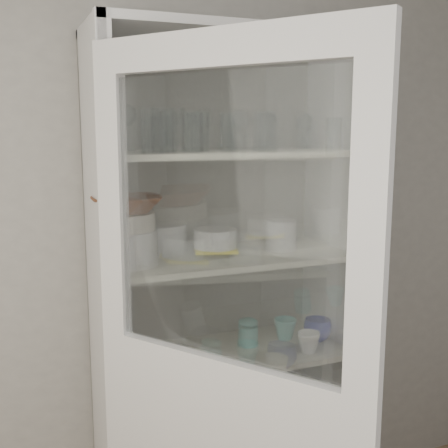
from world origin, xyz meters
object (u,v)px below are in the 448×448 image
object	(u,v)px
plate_stack_front	(128,247)
glass_platter	(216,253)
goblet_3	(304,129)
yellow_trivet	(215,249)
mug_white	(309,342)
plate_stack_back	(158,237)
teal_jar	(248,334)
cream_dish	(199,440)
pantry_cabinet	(218,327)
goblet_1	(185,130)
goblet_0	(126,125)
mug_teal	(285,329)
tin_box	(294,418)
cupboard_door	(223,433)
measuring_cups	(141,369)
terracotta_bowl	(127,204)
white_ramekin	(215,238)
white_canister	(122,351)
grey_bowl_stack	(281,235)
cream_bowl	(127,221)
goblet_2	(242,128)
mug_blue	(318,330)

from	to	relation	value
plate_stack_front	glass_platter	bearing A→B (deg)	3.64
goblet_3	yellow_trivet	distance (m)	0.65
mug_white	plate_stack_back	bearing A→B (deg)	142.56
teal_jar	cream_dish	bearing A→B (deg)	-173.87
pantry_cabinet	goblet_1	size ratio (longest dim) A/B	13.63
goblet_0	mug_teal	size ratio (longest dim) A/B	1.96
pantry_cabinet	mug_white	distance (m)	0.37
goblet_3	pantry_cabinet	bearing A→B (deg)	-172.70
tin_box	cupboard_door	bearing A→B (deg)	-133.54
measuring_cups	goblet_3	bearing A→B (deg)	14.98
mug_teal	goblet_0	bearing A→B (deg)	158.93
cupboard_door	terracotta_bowl	size ratio (longest dim) A/B	8.08
tin_box	goblet_0	bearing A→B (deg)	174.38
white_ramekin	measuring_cups	distance (m)	0.55
plate_stack_front	white_canister	size ratio (longest dim) A/B	1.83
white_ramekin	grey_bowl_stack	xyz separation A→B (m)	(0.28, 0.00, -0.01)
cupboard_door	plate_stack_front	bearing A→B (deg)	159.50
cream_bowl	grey_bowl_stack	xyz separation A→B (m)	(0.63, 0.02, -0.10)
cupboard_door	measuring_cups	bearing A→B (deg)	158.37
grey_bowl_stack	white_canister	bearing A→B (deg)	178.14
goblet_2	measuring_cups	distance (m)	1.00
goblet_1	mug_white	distance (m)	0.97
yellow_trivet	white_canister	distance (m)	0.52
goblet_3	tin_box	distance (m)	1.25
mug_teal	cream_dish	xyz separation A→B (m)	(-0.40, -0.03, -0.41)
white_ramekin	mug_teal	bearing A→B (deg)	6.36
plate_stack_back	tin_box	xyz separation A→B (m)	(0.56, -0.13, -0.82)
cupboard_door	white_canister	distance (m)	0.63
pantry_cabinet	mug_teal	world-z (taller)	pantry_cabinet
yellow_trivet	white_ramekin	bearing A→B (deg)	0.00
cupboard_door	mug_white	bearing A→B (deg)	94.50
mug_blue	white_canister	world-z (taller)	white_canister
grey_bowl_stack	mug_white	size ratio (longest dim) A/B	1.36
goblet_2	glass_platter	xyz separation A→B (m)	(-0.15, -0.09, -0.47)
glass_platter	pantry_cabinet	bearing A→B (deg)	61.85
plate_stack_front	goblet_2	bearing A→B (deg)	12.66
glass_platter	white_ramekin	size ratio (longest dim) A/B	2.12
goblet_1	white_ramekin	size ratio (longest dim) A/B	0.92
plate_stack_back	glass_platter	bearing A→B (deg)	-40.21
pantry_cabinet	goblet_1	distance (m)	0.81
cupboard_door	mug_blue	distance (m)	0.86
plate_stack_front	mug_white	distance (m)	0.82
pantry_cabinet	yellow_trivet	bearing A→B (deg)	-118.15
goblet_3	glass_platter	world-z (taller)	goblet_3
grey_bowl_stack	tin_box	world-z (taller)	grey_bowl_stack
cream_dish	tin_box	xyz separation A→B (m)	(0.45, 0.02, -0.00)
plate_stack_front	tin_box	xyz separation A→B (m)	(0.72, 0.05, -0.83)
goblet_3	teal_jar	bearing A→B (deg)	-162.11
glass_platter	yellow_trivet	bearing A→B (deg)	0.00
grey_bowl_stack	plate_stack_back	bearing A→B (deg)	161.55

